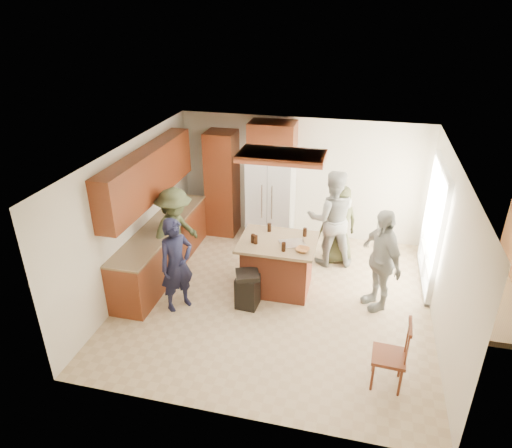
% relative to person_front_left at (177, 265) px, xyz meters
% --- Properties ---
extents(person_front_left, '(0.69, 0.71, 1.58)m').
position_rel_person_front_left_xyz_m(person_front_left, '(0.00, 0.00, 0.00)').
color(person_front_left, black).
rests_on(person_front_left, ground).
extents(person_behind_left, '(1.00, 0.74, 1.86)m').
position_rel_person_front_left_xyz_m(person_behind_left, '(2.23, 1.98, 0.14)').
color(person_behind_left, gray).
rests_on(person_behind_left, ground).
extents(person_behind_right, '(0.89, 0.79, 1.54)m').
position_rel_person_front_left_xyz_m(person_behind_right, '(2.36, 2.10, -0.02)').
color(person_behind_right, '#363821').
rests_on(person_behind_right, ground).
extents(person_side_right, '(0.95, 1.13, 1.72)m').
position_rel_person_front_left_xyz_m(person_side_right, '(3.11, 0.79, 0.07)').
color(person_side_right, '#9B9B93').
rests_on(person_side_right, ground).
extents(person_counter, '(0.78, 1.20, 1.71)m').
position_rel_person_front_left_xyz_m(person_counter, '(-0.36, 0.84, 0.07)').
color(person_counter, '#363D23').
rests_on(person_counter, ground).
extents(left_cabinetry, '(0.64, 3.00, 2.30)m').
position_rel_person_front_left_xyz_m(left_cabinetry, '(-0.75, 0.97, 0.17)').
color(left_cabinetry, maroon).
rests_on(left_cabinetry, ground).
extents(back_wall_units, '(1.80, 0.60, 2.45)m').
position_rel_person_front_left_xyz_m(back_wall_units, '(0.16, 2.77, 0.59)').
color(back_wall_units, maroon).
rests_on(back_wall_units, ground).
extents(refrigerator, '(0.90, 0.76, 1.80)m').
position_rel_person_front_left_xyz_m(refrigerator, '(0.94, 2.69, 0.11)').
color(refrigerator, white).
rests_on(refrigerator, ground).
extents(kitchen_island, '(1.28, 1.03, 0.93)m').
position_rel_person_front_left_xyz_m(kitchen_island, '(1.45, 0.89, -0.31)').
color(kitchen_island, brown).
rests_on(kitchen_island, ground).
extents(island_items, '(1.01, 0.72, 0.15)m').
position_rel_person_front_left_xyz_m(island_items, '(1.61, 0.80, 0.18)').
color(island_items, silver).
rests_on(island_items, kitchen_island).
extents(trash_bin, '(0.46, 0.46, 0.63)m').
position_rel_person_front_left_xyz_m(trash_bin, '(1.08, 0.27, -0.47)').
color(trash_bin, black).
rests_on(trash_bin, ground).
extents(spindle_chair, '(0.44, 0.44, 0.99)m').
position_rel_person_front_left_xyz_m(spindle_chair, '(3.28, -0.95, -0.34)').
color(spindle_chair, maroon).
rests_on(spindle_chair, ground).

